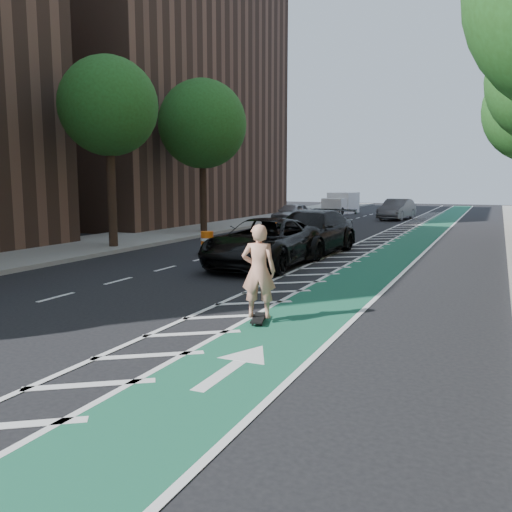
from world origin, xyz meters
The scene contains 19 objects.
ground centered at (0.00, 0.00, 0.00)m, with size 120.00×120.00×0.00m, color black.
bike_lane centered at (3.00, 10.00, 0.01)m, with size 2.00×90.00×0.01m, color #1A5B41.
buffer_strip centered at (1.50, 10.00, 0.01)m, with size 1.40×90.00×0.01m, color silver.
sidewalk_left centered at (-9.50, 10.00, 0.07)m, with size 5.00×90.00×0.15m, color gray.
curb_right centered at (7.05, 10.00, 0.08)m, with size 0.12×90.00×0.16m, color gray.
curb_left centered at (-7.05, 10.00, 0.08)m, with size 0.12×90.00×0.16m, color gray.
building_left_far centered at (-17.50, 24.00, 9.00)m, with size 14.00×22.00×18.00m, color brown.
tree_l_c centered at (-7.90, 8.00, 5.77)m, with size 4.20×4.20×7.90m.
tree_l_d centered at (-7.90, 16.00, 5.77)m, with size 4.20×4.20×7.90m.
skateboard centered at (2.30, -0.13, 0.09)m, with size 0.47×0.88×0.11m.
skateboarder centered at (2.30, -0.13, 1.06)m, with size 0.69×0.45×1.88m, color tan.
suv_near centered at (-0.50, 6.71, 0.79)m, with size 2.63×5.70×1.59m, color black.
suv_far centered at (-0.09, 10.23, 0.84)m, with size 2.36×5.81×1.69m, color black.
car_silver centered at (-6.00, 24.22, 0.68)m, with size 1.60×3.99×1.36m, color #A2A1A7.
car_grey centered at (-0.18, 30.55, 0.76)m, with size 1.60×4.59×1.51m, color #56565A.
box_truck centered at (-5.98, 36.47, 0.83)m, with size 2.34×4.48×1.80m.
barrel_a centered at (-3.80, 8.67, 0.41)m, with size 0.63×0.63×0.86m.
barrel_b centered at (-1.80, 9.50, 0.39)m, with size 0.61×0.61×0.84m.
barrel_c centered at (-3.03, 14.50, 0.47)m, with size 0.74×0.74×1.00m.
Camera 1 is at (6.60, -9.87, 2.85)m, focal length 38.00 mm.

